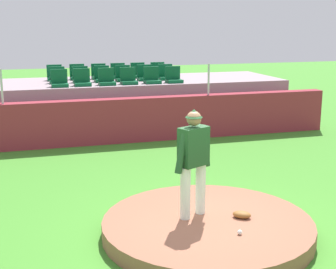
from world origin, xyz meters
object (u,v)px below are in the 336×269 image
(stadium_chair_5, at_px, (173,77))
(stadium_chair_17, at_px, (158,72))
(baseball, at_px, (240,232))
(stadium_chair_12, at_px, (55,75))
(stadium_chair_6, at_px, (57,78))
(stadium_chair_10, at_px, (145,75))
(stadium_chair_1, at_px, (82,80))
(stadium_chair_4, at_px, (152,78))
(stadium_chair_8, at_px, (102,77))
(stadium_chair_16, at_px, (138,73))
(stadium_chair_7, at_px, (81,77))
(stadium_chair_15, at_px, (118,74))
(stadium_chair_9, at_px, (123,76))
(stadium_chair_14, at_px, (99,74))
(stadium_chair_13, at_px, (77,75))
(stadium_chair_3, at_px, (128,79))
(fielding_glove, at_px, (242,215))
(stadium_chair_0, at_px, (60,81))
(stadium_chair_11, at_px, (166,75))
(stadium_chair_2, at_px, (107,80))
(pitcher, at_px, (193,155))

(stadium_chair_5, height_order, stadium_chair_17, same)
(baseball, bearing_deg, stadium_chair_12, 101.48)
(stadium_chair_6, bearing_deg, stadium_chair_10, 179.17)
(stadium_chair_5, bearing_deg, stadium_chair_1, -0.77)
(stadium_chair_4, height_order, stadium_chair_8, same)
(stadium_chair_4, relative_size, stadium_chair_16, 1.00)
(stadium_chair_16, height_order, stadium_chair_17, same)
(stadium_chair_7, height_order, stadium_chair_15, same)
(stadium_chair_5, bearing_deg, stadium_chair_16, -65.77)
(stadium_chair_10, xyz_separation_m, stadium_chair_12, (-2.82, 0.81, 0.00))
(stadium_chair_9, height_order, stadium_chair_14, same)
(baseball, height_order, stadium_chair_9, stadium_chair_9)
(stadium_chair_14, bearing_deg, stadium_chair_6, 28.54)
(stadium_chair_13, bearing_deg, stadium_chair_3, 129.81)
(stadium_chair_1, relative_size, stadium_chair_16, 1.00)
(fielding_glove, xyz_separation_m, stadium_chair_13, (-1.59, 9.47, 1.35))
(stadium_chair_0, bearing_deg, stadium_chair_10, -163.23)
(stadium_chair_16, bearing_deg, stadium_chair_11, 131.14)
(stadium_chair_13, relative_size, stadium_chair_14, 1.00)
(stadium_chair_10, bearing_deg, baseball, 85.08)
(stadium_chair_7, height_order, stadium_chair_9, same)
(stadium_chair_13, bearing_deg, stadium_chair_17, 179.17)
(stadium_chair_6, distance_m, stadium_chair_10, 2.79)
(fielding_glove, distance_m, stadium_chair_5, 7.99)
(baseball, height_order, stadium_chair_3, stadium_chair_3)
(baseball, distance_m, stadium_chair_8, 9.31)
(stadium_chair_7, bearing_deg, stadium_chair_14, -131.25)
(stadium_chair_9, distance_m, stadium_chair_13, 1.61)
(stadium_chair_10, bearing_deg, stadium_chair_13, -22.27)
(stadium_chair_7, xyz_separation_m, stadium_chair_17, (2.75, 0.80, 0.00))
(stadium_chair_1, distance_m, stadium_chair_7, 0.81)
(stadium_chair_0, relative_size, stadium_chair_2, 1.00)
(fielding_glove, bearing_deg, stadium_chair_7, 138.47)
(stadium_chair_5, distance_m, stadium_chair_14, 2.66)
(stadium_chair_11, xyz_separation_m, stadium_chair_17, (-0.04, 0.82, 0.00))
(pitcher, height_order, stadium_chair_8, pitcher)
(fielding_glove, height_order, stadium_chair_4, stadium_chair_4)
(baseball, height_order, stadium_chair_13, stadium_chair_13)
(stadium_chair_2, distance_m, stadium_chair_13, 1.81)
(pitcher, bearing_deg, stadium_chair_14, 65.19)
(stadium_chair_6, relative_size, stadium_chair_12, 1.00)
(stadium_chair_3, xyz_separation_m, stadium_chair_13, (-1.37, 1.65, 0.00))
(stadium_chair_9, bearing_deg, stadium_chair_2, 50.88)
(fielding_glove, xyz_separation_m, stadium_chair_17, (1.16, 9.43, 1.35))
(stadium_chair_17, bearing_deg, pitcher, 78.24)
(stadium_chair_8, height_order, stadium_chair_12, same)
(stadium_chair_3, distance_m, stadium_chair_12, 2.65)
(stadium_chair_14, relative_size, stadium_chair_15, 1.00)
(stadium_chair_7, distance_m, stadium_chair_11, 2.78)
(baseball, height_order, stadium_chair_8, stadium_chair_8)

